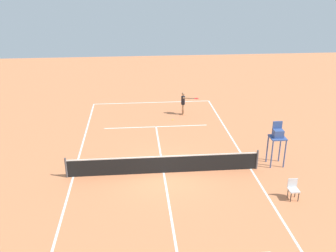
{
  "coord_description": "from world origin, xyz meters",
  "views": [
    {
      "loc": [
        1.34,
        16.92,
        9.46
      ],
      "look_at": [
        -0.63,
        -4.41,
        0.8
      ],
      "focal_mm": 40.11,
      "sensor_mm": 36.0,
      "label": 1
    }
  ],
  "objects_px": {
    "player_serving": "(184,102)",
    "courtside_chair_near": "(293,188)",
    "tennis_ball": "(173,120)",
    "umpire_chair": "(277,137)"
  },
  "relations": [
    {
      "from": "player_serving",
      "to": "courtside_chair_near",
      "type": "distance_m",
      "value": 11.94
    },
    {
      "from": "player_serving",
      "to": "tennis_ball",
      "type": "distance_m",
      "value": 1.7
    },
    {
      "from": "umpire_chair",
      "to": "courtside_chair_near",
      "type": "height_order",
      "value": "umpire_chair"
    },
    {
      "from": "tennis_ball",
      "to": "courtside_chair_near",
      "type": "bearing_deg",
      "value": 112.96
    },
    {
      "from": "tennis_ball",
      "to": "umpire_chair",
      "type": "relative_size",
      "value": 0.03
    },
    {
      "from": "tennis_ball",
      "to": "umpire_chair",
      "type": "bearing_deg",
      "value": 124.06
    },
    {
      "from": "player_serving",
      "to": "tennis_ball",
      "type": "relative_size",
      "value": 24.66
    },
    {
      "from": "umpire_chair",
      "to": "player_serving",
      "type": "bearing_deg",
      "value": -64.59
    },
    {
      "from": "tennis_ball",
      "to": "courtside_chair_near",
      "type": "relative_size",
      "value": 0.07
    },
    {
      "from": "tennis_ball",
      "to": "umpire_chair",
      "type": "distance_m",
      "value": 8.64
    }
  ]
}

